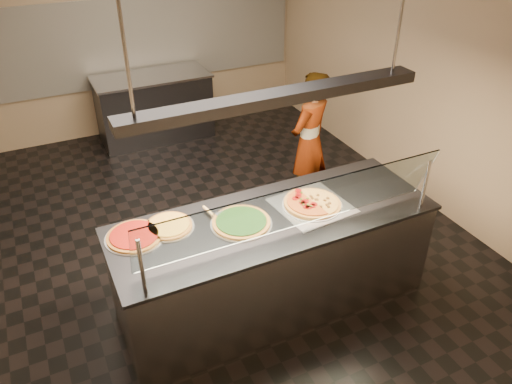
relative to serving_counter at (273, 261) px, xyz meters
name	(u,v)px	position (x,y,z in m)	size (l,w,h in m)	color
ground	(213,233)	(-0.11, 1.20, -0.48)	(5.00, 6.00, 0.02)	black
wall_back	(128,27)	(-0.11, 4.21, 1.03)	(5.00, 0.02, 3.00)	tan
wall_front	(437,326)	(-0.11, -1.81, 1.03)	(5.00, 0.02, 3.00)	tan
wall_right	(418,64)	(2.40, 1.20, 1.03)	(0.02, 6.00, 3.00)	tan
tile_band	(130,42)	(-0.11, 4.18, 0.83)	(4.90, 0.02, 1.20)	silver
serving_counter	(273,261)	(0.00, 0.00, 0.00)	(2.67, 0.94, 0.93)	#B7B7BC
sneeze_guard	(297,208)	(0.00, -0.34, 0.76)	(2.43, 0.18, 0.54)	#B7B7BC
perforated_tray	(312,205)	(0.36, 0.01, 0.47)	(0.62, 0.62, 0.01)	silver
half_pizza_pepperoni	(300,205)	(0.25, 0.01, 0.50)	(0.28, 0.49, 0.05)	#945B25
half_pizza_sausage	(324,200)	(0.47, 0.01, 0.49)	(0.28, 0.49, 0.04)	#945B25
pizza_spinach	(241,221)	(-0.28, 0.04, 0.48)	(0.49, 0.49, 0.03)	silver
pizza_cheese	(169,225)	(-0.81, 0.24, 0.48)	(0.40, 0.40, 0.03)	silver
pizza_tomato	(134,236)	(-1.09, 0.22, 0.48)	(0.45, 0.45, 0.03)	silver
pizza_spatula	(215,212)	(-0.42, 0.23, 0.49)	(0.21, 0.23, 0.02)	#B7B7BC
prep_table	(154,107)	(0.02, 3.75, 0.00)	(1.59, 0.74, 0.93)	#2F2F34
worker	(309,142)	(1.09, 1.26, 0.33)	(0.58, 0.38, 1.58)	#44424A
heat_lamp_housing	(277,97)	(0.00, 0.00, 1.48)	(2.30, 0.18, 0.08)	#2F2F34
lamp_rod_left	(123,35)	(-1.00, 0.00, 2.03)	(0.02, 0.02, 1.01)	#B7B7BC
lamp_rod_right	(403,2)	(1.00, 0.00, 2.03)	(0.02, 0.02, 1.01)	#B7B7BC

